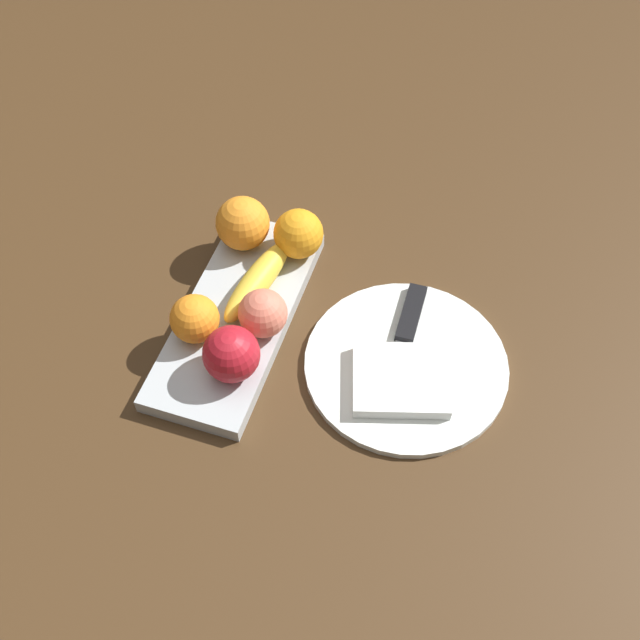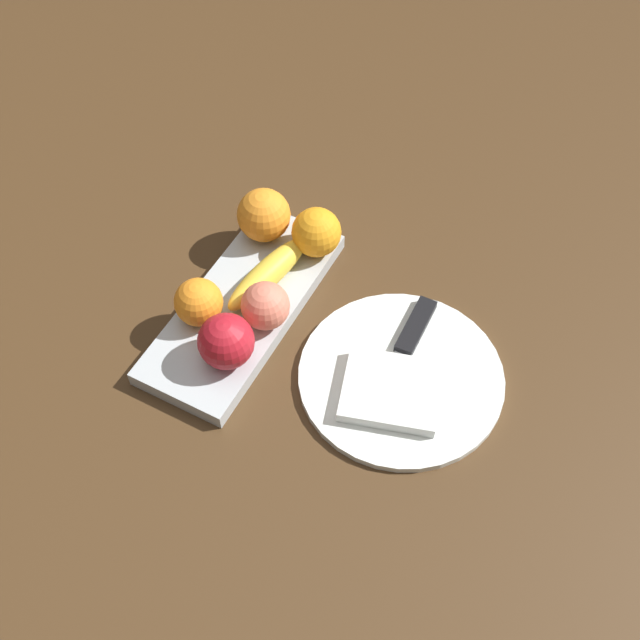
# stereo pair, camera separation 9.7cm
# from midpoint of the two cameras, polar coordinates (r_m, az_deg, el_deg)

# --- Properties ---
(ground_plane) EXTENTS (2.40, 2.40, 0.00)m
(ground_plane) POSITION_cam_midpoint_polar(r_m,az_deg,el_deg) (1.05, -10.43, -0.13)
(ground_plane) COLOR #442D18
(fruit_tray) EXTENTS (0.33, 0.13, 0.02)m
(fruit_tray) POSITION_cam_midpoint_polar(r_m,az_deg,el_deg) (1.04, -8.69, 0.04)
(fruit_tray) COLOR #B5BDC2
(fruit_tray) RESTS_ON ground_plane
(apple) EXTENTS (0.07, 0.07, 0.07)m
(apple) POSITION_cam_midpoint_polar(r_m,az_deg,el_deg) (0.95, -9.35, -2.65)
(apple) COLOR #B41925
(apple) RESTS_ON fruit_tray
(banana) EXTENTS (0.16, 0.06, 0.04)m
(banana) POSITION_cam_midpoint_polar(r_m,az_deg,el_deg) (1.03, -7.23, 2.67)
(banana) COLOR gold
(banana) RESTS_ON fruit_tray
(orange_near_apple) EXTENTS (0.07, 0.07, 0.07)m
(orange_near_apple) POSITION_cam_midpoint_polar(r_m,az_deg,el_deg) (1.06, -4.21, 6.06)
(orange_near_apple) COLOR orange
(orange_near_apple) RESTS_ON fruit_tray
(orange_near_banana) EXTENTS (0.06, 0.06, 0.06)m
(orange_near_banana) POSITION_cam_midpoint_polar(r_m,az_deg,el_deg) (0.99, -11.89, -0.09)
(orange_near_banana) COLOR orange
(orange_near_banana) RESTS_ON fruit_tray
(orange_center) EXTENTS (0.07, 0.07, 0.07)m
(orange_center) POSITION_cam_midpoint_polar(r_m,az_deg,el_deg) (1.08, -8.32, 6.80)
(orange_center) COLOR orange
(orange_center) RESTS_ON fruit_tray
(peach) EXTENTS (0.06, 0.06, 0.06)m
(peach) POSITION_cam_midpoint_polar(r_m,az_deg,el_deg) (0.98, -6.98, 0.29)
(peach) COLOR #E2745C
(peach) RESTS_ON fruit_tray
(dinner_plate) EXTENTS (0.26, 0.26, 0.01)m
(dinner_plate) POSITION_cam_midpoint_polar(r_m,az_deg,el_deg) (0.99, 3.46, -3.46)
(dinner_plate) COLOR white
(dinner_plate) RESTS_ON ground_plane
(folded_napkin) EXTENTS (0.13, 0.14, 0.02)m
(folded_napkin) POSITION_cam_midpoint_polar(r_m,az_deg,el_deg) (0.96, 2.98, -4.55)
(folded_napkin) COLOR white
(folded_napkin) RESTS_ON dinner_plate
(knife) EXTENTS (0.18, 0.03, 0.01)m
(knife) POSITION_cam_midpoint_polar(r_m,az_deg,el_deg) (1.02, 3.72, -0.41)
(knife) COLOR silver
(knife) RESTS_ON dinner_plate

